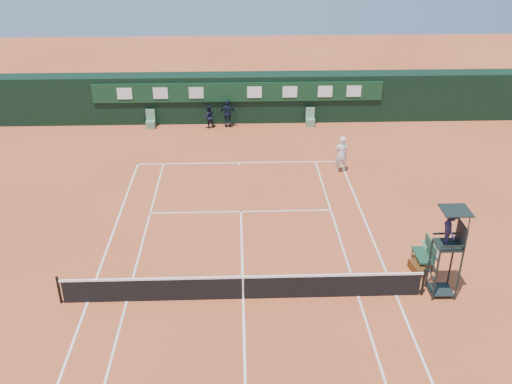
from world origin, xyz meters
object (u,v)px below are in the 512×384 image
at_px(umpire_chair, 450,235).
at_px(player, 341,154).
at_px(player_bench, 426,252).
at_px(tennis_net, 243,287).
at_px(cooler, 430,250).

distance_m(umpire_chair, player, 10.78).
distance_m(player_bench, player, 8.92).
relative_size(tennis_net, umpire_chair, 3.77).
height_order(tennis_net, player, player).
bearing_deg(tennis_net, player, 63.65).
bearing_deg(umpire_chair, tennis_net, -179.39).
relative_size(umpire_chair, player, 1.75).
height_order(tennis_net, umpire_chair, umpire_chair).
relative_size(tennis_net, player, 6.60).
relative_size(cooler, player, 0.33).
bearing_deg(cooler, player, 104.85).
bearing_deg(player, cooler, 95.07).
xyz_separation_m(tennis_net, cooler, (7.41, 2.41, -0.18)).
height_order(umpire_chair, player, umpire_chair).
xyz_separation_m(player_bench, cooler, (0.35, 0.55, -0.27)).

